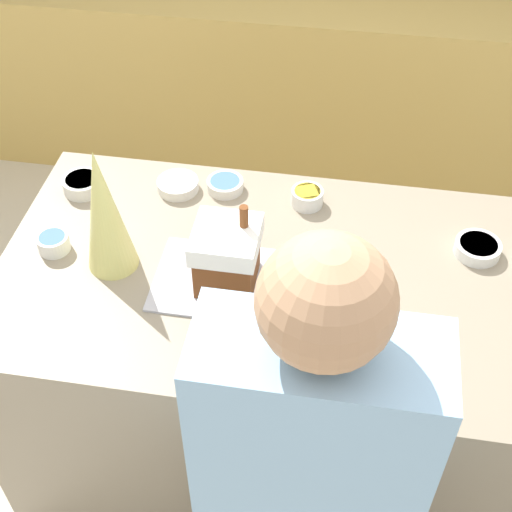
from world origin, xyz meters
name	(u,v)px	position (x,y,z in m)	size (l,w,h in m)	color
ground_plane	(275,442)	(0.00, 0.00, 0.00)	(12.00, 12.00, 0.00)	beige
back_cabinet_block	(327,86)	(0.00, 1.80, 0.46)	(6.00, 0.60, 0.92)	tan
kitchen_island	(277,369)	(0.00, 0.00, 0.46)	(1.66, 0.92, 0.92)	gray
baking_tray	(228,281)	(-0.14, -0.06, 0.93)	(0.42, 0.30, 0.01)	#B2B2BC
gingerbread_house	(227,255)	(-0.14, -0.06, 1.03)	(0.18, 0.19, 0.26)	brown
decorative_tree	(104,211)	(-0.49, -0.03, 1.12)	(0.15, 0.15, 0.40)	#DBD675
candy_bowl_beside_tree	(83,184)	(-0.69, 0.27, 0.95)	(0.13, 0.13, 0.05)	silver
candy_bowl_near_tray_left	(225,184)	(-0.23, 0.35, 0.94)	(0.12, 0.12, 0.04)	white
candy_bowl_far_left	(53,242)	(-0.68, -0.01, 0.95)	(0.09, 0.09, 0.05)	white
candy_bowl_behind_tray	(478,248)	(0.56, 0.18, 0.94)	(0.14, 0.14, 0.04)	white
candy_bowl_near_tray_right	(178,185)	(-0.38, 0.33, 0.94)	(0.13, 0.13, 0.04)	white
candy_bowl_center_rear	(307,196)	(0.04, 0.32, 0.95)	(0.10, 0.10, 0.05)	white
person	(304,512)	(0.15, -0.68, 0.88)	(0.45, 0.56, 1.70)	#333338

